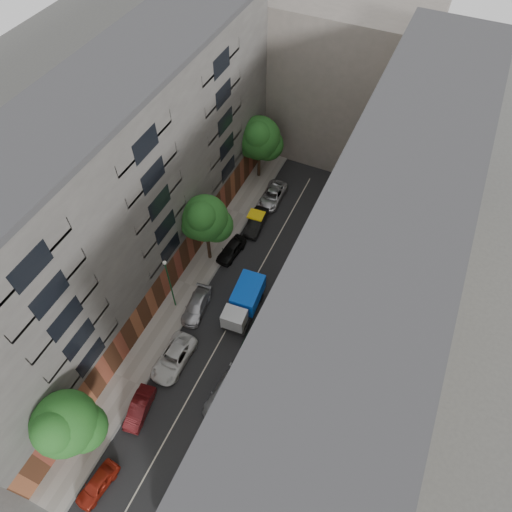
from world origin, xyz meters
The scene contains 24 objects.
ground centered at (0.00, 0.00, 0.00)m, with size 120.00×120.00×0.00m, color #4C4C49.
road_surface centered at (0.00, 0.00, 0.01)m, with size 8.00×44.00×0.02m, color black.
sidewalk_left centered at (-5.50, 0.00, 0.07)m, with size 3.00×44.00×0.15m, color gray.
sidewalk_right centered at (5.50, 0.00, 0.07)m, with size 3.00×44.00×0.15m, color gray.
building_left centered at (-11.00, 0.00, 10.00)m, with size 8.00×44.00×20.00m, color #4B4946.
building_right centered at (11.00, 0.00, 10.00)m, with size 8.00×44.00×20.00m, color tan.
building_endcap centered at (0.00, 28.00, 9.00)m, with size 18.00×12.00×18.00m, color gray.
tarp_truck centered at (0.60, -0.24, 1.46)m, with size 2.68×5.91×2.66m.
car_left_0 centered at (-2.80, -19.00, 0.64)m, with size 1.50×3.73×1.27m, color maroon.
car_left_1 centered at (-3.10, -12.82, 0.65)m, with size 1.38×3.97×1.31m, color #4C0F11.
car_left_2 centered at (-2.80, -7.80, 0.72)m, with size 2.37×5.15×1.43m, color silver.
car_left_3 centered at (-3.60, -2.20, 0.65)m, with size 1.82×4.47×1.30m, color #BBBBC0.
car_left_4 centered at (-3.60, 5.40, 0.70)m, with size 1.65×4.10×1.40m, color black.
car_left_5 centered at (-2.80, 10.00, 0.73)m, with size 1.55×4.46×1.47m, color black.
car_left_6 centered at (-2.80, 14.60, 0.69)m, with size 2.29×4.96×1.38m, color silver.
car_right_0 centered at (3.60, -17.00, 0.69)m, with size 2.29×4.97×1.38m, color #B6B6BB.
car_right_1 centered at (2.80, -8.80, 0.71)m, with size 2.00×4.93×1.43m, color slate.
car_right_2 centered at (2.80, -2.60, 0.64)m, with size 1.52×3.77×1.28m, color #152F23.
car_right_3 centered at (3.60, 1.60, 0.72)m, with size 1.52×4.35×1.43m, color silver.
tree_near centered at (-5.14, -17.11, 5.84)m, with size 4.98×4.67×8.42m.
tree_mid centered at (-5.32, 3.86, 6.06)m, with size 4.90×4.55×8.66m.
tree_far centered at (-5.82, 17.56, 5.57)m, with size 5.23×4.95×8.19m.
lamp_post centered at (-5.70, -2.67, 4.45)m, with size 0.36×0.36×7.08m.
pedestrian centered at (5.30, 7.27, 1.02)m, with size 0.64×0.42×1.74m, color black.
Camera 1 is at (11.14, -20.72, 38.37)m, focal length 32.00 mm.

